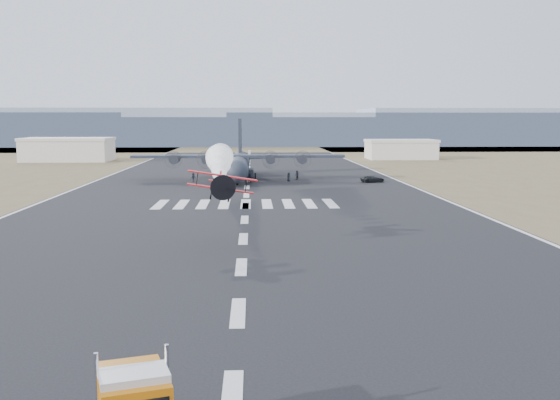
{
  "coord_description": "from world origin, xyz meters",
  "views": [
    {
      "loc": [
        0.9,
        -37.21,
        11.76
      ],
      "look_at": [
        3.62,
        23.05,
        4.0
      ],
      "focal_mm": 40.0,
      "sensor_mm": 36.0,
      "label": 1
    }
  ],
  "objects": [
    {
      "name": "ridge_seg_c",
      "position": [
        -65.0,
        260.0,
        8.5
      ],
      "size": [
        150.0,
        50.0,
        17.0
      ],
      "primitive_type": "cube",
      "color": "gray",
      "rests_on": "ground"
    },
    {
      "name": "ridge_seg_f",
      "position": [
        130.0,
        260.0,
        8.5
      ],
      "size": [
        150.0,
        50.0,
        17.0
      ],
      "primitive_type": "cube",
      "color": "gray",
      "rests_on": "ground"
    },
    {
      "name": "crew_g",
      "position": [
        -1.46,
        78.62,
        0.9
      ],
      "size": [
        0.85,
        0.84,
        1.79
      ],
      "primitive_type": "imported",
      "rotation": [
        0.0,
        0.0,
        5.52
      ],
      "color": "black",
      "rests_on": "ground"
    },
    {
      "name": "aerobatic_biplane",
      "position": [
        -1.98,
        20.57,
        5.87
      ],
      "size": [
        6.43,
        5.79,
        2.92
      ],
      "rotation": [
        0.0,
        0.16,
        0.06
      ],
      "color": "red"
    },
    {
      "name": "scrub_far",
      "position": [
        0.0,
        230.0,
        0.0
      ],
      "size": [
        500.0,
        80.0,
        0.0
      ],
      "primitive_type": "cube",
      "color": "brown",
      "rests_on": "ground"
    },
    {
      "name": "support_vehicle",
      "position": [
        23.86,
        79.89,
        0.62
      ],
      "size": [
        4.86,
        3.18,
        1.24
      ],
      "primitive_type": "imported",
      "rotation": [
        0.0,
        0.0,
        1.84
      ],
      "color": "black",
      "rests_on": "ground"
    },
    {
      "name": "ground",
      "position": [
        0.0,
        0.0,
        0.0
      ],
      "size": [
        500.0,
        500.0,
        0.0
      ],
      "primitive_type": "plane",
      "color": "black",
      "rests_on": "ground"
    },
    {
      "name": "crew_a",
      "position": [
        -5.07,
        80.15,
        0.92
      ],
      "size": [
        0.82,
        0.75,
        1.84
      ],
      "primitive_type": "imported",
      "rotation": [
        0.0,
        0.0,
        2.78
      ],
      "color": "black",
      "rests_on": "ground"
    },
    {
      "name": "hangar_left",
      "position": [
        -52.0,
        145.0,
        3.41
      ],
      "size": [
        24.5,
        14.5,
        6.7
      ],
      "color": "beige",
      "rests_on": "ground"
    },
    {
      "name": "crew_c",
      "position": [
        -10.31,
        81.78,
        0.89
      ],
      "size": [
        1.26,
        1.04,
        1.78
      ],
      "primitive_type": "imported",
      "rotation": [
        0.0,
        0.0,
        3.67
      ],
      "color": "black",
      "rests_on": "ground"
    },
    {
      "name": "hangar_right",
      "position": [
        46.0,
        150.0,
        3.01
      ],
      "size": [
        20.5,
        12.5,
        5.9
      ],
      "color": "beige",
      "rests_on": "ground"
    },
    {
      "name": "crew_f",
      "position": [
        0.47,
        78.73,
        0.92
      ],
      "size": [
        1.76,
        0.77,
        1.84
      ],
      "primitive_type": "imported",
      "rotation": [
        0.0,
        0.0,
        3.27
      ],
      "color": "black",
      "rests_on": "ground"
    },
    {
      "name": "crew_h",
      "position": [
        -0.18,
        78.49,
        0.81
      ],
      "size": [
        0.52,
        0.81,
        1.63
      ],
      "primitive_type": "imported",
      "rotation": [
        0.0,
        0.0,
        1.52
      ],
      "color": "black",
      "rests_on": "ground"
    },
    {
      "name": "crew_d",
      "position": [
        1.55,
        83.44,
        0.8
      ],
      "size": [
        0.74,
        1.03,
        1.59
      ],
      "primitive_type": "imported",
      "rotation": [
        0.0,
        0.0,
        1.88
      ],
      "color": "black",
      "rests_on": "ground"
    },
    {
      "name": "ridge_seg_e",
      "position": [
        65.0,
        260.0,
        7.5
      ],
      "size": [
        150.0,
        50.0,
        15.0
      ],
      "primitive_type": "cube",
      "color": "gray",
      "rests_on": "ground"
    },
    {
      "name": "ridge_seg_d",
      "position": [
        0.0,
        260.0,
        6.5
      ],
      "size": [
        150.0,
        50.0,
        13.0
      ],
      "primitive_type": "cube",
      "color": "gray",
      "rests_on": "ground"
    },
    {
      "name": "smoke_trail",
      "position": [
        -3.79,
        52.71,
        6.17
      ],
      "size": [
        4.49,
        39.75,
        4.05
      ],
      "rotation": [
        0.0,
        0.0,
        0.06
      ],
      "color": "white"
    },
    {
      "name": "crew_e",
      "position": [
        7.97,
        82.49,
        0.86
      ],
      "size": [
        0.95,
        0.96,
        1.71
      ],
      "primitive_type": "imported",
      "rotation": [
        0.0,
        0.0,
        0.8
      ],
      "color": "black",
      "rests_on": "ground"
    },
    {
      "name": "runway_markings",
      "position": [
        0.0,
        60.0,
        0.01
      ],
      "size": [
        60.0,
        260.0,
        0.01
      ],
      "primitive_type": null,
      "color": "silver",
      "rests_on": "ground"
    },
    {
      "name": "transport_aircraft",
      "position": [
        -1.71,
        88.01,
        3.11
      ],
      "size": [
        41.6,
        34.31,
        12.06
      ],
      "rotation": [
        0.0,
        0.0,
        -0.01
      ],
      "color": "#222833",
      "rests_on": "ground"
    },
    {
      "name": "crew_b",
      "position": [
        9.77,
        84.98,
        0.92
      ],
      "size": [
        0.89,
        1.05,
        1.85
      ],
      "primitive_type": "imported",
      "rotation": [
        0.0,
        0.0,
        5.17
      ],
      "color": "black",
      "rests_on": "ground"
    }
  ]
}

